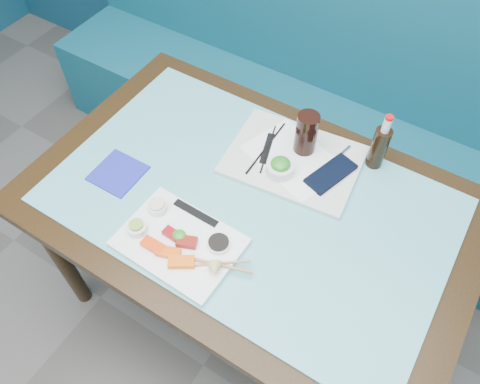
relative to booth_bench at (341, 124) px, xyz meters
The scene contains 34 objects.
booth_bench is the anchor object (origin of this frame).
dining_table 0.89m from the booth_bench, 90.00° to the right, with size 1.40×0.90×0.75m.
glass_top 0.92m from the booth_bench, 90.00° to the right, with size 1.22×0.76×0.01m, color #5AAEB5.
sashimi_plate 1.16m from the booth_bench, 94.75° to the right, with size 0.34×0.25×0.02m, color white.
salmon_left 1.22m from the booth_bench, 97.01° to the right, with size 0.07×0.03×0.02m, color #F73A09.
salmon_mid 1.21m from the booth_bench, 94.54° to the right, with size 0.07×0.03×0.02m, color #F65209.
salmon_right 1.21m from the booth_bench, 92.02° to the right, with size 0.07×0.04×0.02m, color #FF610A.
tuna_left 1.16m from the booth_bench, 96.35° to the right, with size 0.05×0.03×0.02m, color maroon.
tuna_right 1.16m from the booth_bench, 93.45° to the right, with size 0.06×0.04×0.02m, color maroon.
seaweed_garnish 1.16m from the booth_bench, 95.06° to the right, with size 0.04×0.04×0.02m, color #31871F.
ramekin_wasabi 1.21m from the booth_bench, 100.87° to the right, with size 0.06×0.06×0.03m, color white.
wasabi_fill 1.22m from the booth_bench, 100.87° to the right, with size 0.04×0.04×0.01m, color #7DA736.
ramekin_ginger 1.13m from the booth_bench, 101.52° to the right, with size 0.06×0.06×0.02m, color white.
ginger_fill 1.14m from the booth_bench, 101.52° to the right, with size 0.05×0.05×0.01m, color beige.
soy_dish 1.11m from the booth_bench, 89.18° to the right, with size 0.07×0.07×0.01m, color white.
soy_fill 1.12m from the booth_bench, 89.18° to the right, with size 0.06×0.06×0.01m, color black.
lemon_wedge 1.20m from the booth_bench, 87.19° to the right, with size 0.05×0.05×0.04m, color #E3C96B.
chopstick_sleeve 1.07m from the booth_bench, 96.12° to the right, with size 0.15×0.02×0.00m, color black.
wooden_chopstick_a 1.17m from the booth_bench, 88.97° to the right, with size 0.01×0.01×0.26m, color #AE7A52.
wooden_chopstick_b 1.17m from the booth_bench, 88.45° to the right, with size 0.01×0.01×0.23m, color tan.
serving_tray 0.74m from the booth_bench, 86.29° to the right, with size 0.43×0.32×0.02m, color silver.
paper_placemat 0.75m from the booth_bench, 86.29° to the right, with size 0.30×0.21×0.00m, color white.
seaweed_bowl 0.82m from the booth_bench, 87.50° to the right, with size 0.09×0.09×0.04m, color silver.
seaweed_salad 0.83m from the booth_bench, 87.50° to the right, with size 0.06×0.06×0.03m, color #277F1D.
cola_glass 0.75m from the booth_bench, 84.95° to the right, with size 0.07×0.07×0.15m, color black.
navy_pouch 0.77m from the booth_bench, 74.40° to the right, with size 0.08×0.18×0.01m, color black.
fork 0.68m from the booth_bench, 72.07° to the right, with size 0.01×0.01×0.08m, color silver.
black_chopstick_a 0.76m from the booth_bench, 95.20° to the right, with size 0.01×0.01×0.26m, color black.
black_chopstick_b 0.76m from the booth_bench, 94.49° to the right, with size 0.01×0.01×0.22m, color black.
tray_sleeve 0.76m from the booth_bench, 94.84° to the right, with size 0.02×0.14×0.00m, color black.
cola_bottle_body 0.73m from the booth_bench, 61.32° to the right, with size 0.05×0.05×0.15m, color black.
cola_bottle_neck 0.80m from the booth_bench, 61.32° to the right, with size 0.03×0.03×0.05m, color silver.
cola_bottle_cap 0.82m from the booth_bench, 61.32° to the right, with size 0.02×0.02×0.01m, color red.
blue_napkin 1.13m from the booth_bench, 113.16° to the right, with size 0.15×0.15×0.01m, color #1C239C.
Camera 1 is at (0.43, 0.71, 1.95)m, focal length 35.00 mm.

